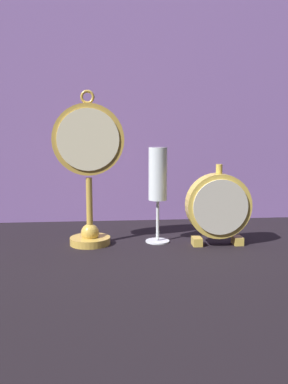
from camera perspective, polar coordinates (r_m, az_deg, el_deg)
ground_plane at (r=0.89m, az=0.47°, el=-8.13°), size 4.00×4.00×0.00m
fabric_backdrop_drape at (r=1.19m, az=-1.11°, el=14.97°), size 1.21×0.01×0.78m
pocket_watch_on_stand at (r=0.94m, az=-7.38°, el=3.11°), size 0.15×0.09×0.34m
mantel_clock_silver at (r=0.95m, az=9.88°, el=-1.91°), size 0.14×0.04×0.18m
champagne_flute at (r=0.95m, az=1.85°, el=1.48°), size 0.05×0.05×0.21m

